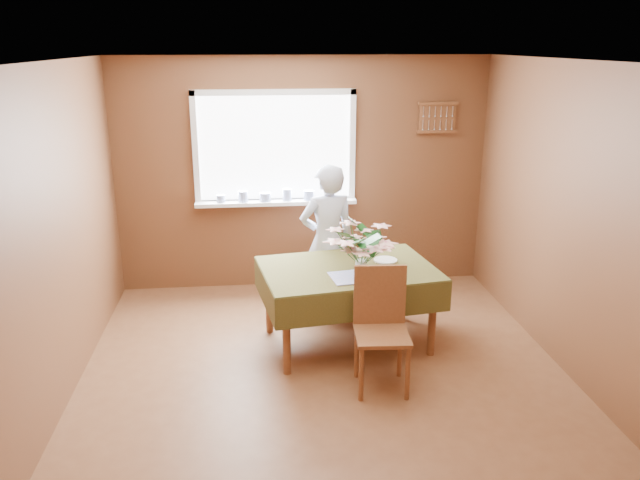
{
  "coord_description": "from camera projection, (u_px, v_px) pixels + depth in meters",
  "views": [
    {
      "loc": [
        -0.54,
        -4.37,
        2.63
      ],
      "look_at": [
        0.0,
        0.55,
        1.05
      ],
      "focal_mm": 35.0,
      "sensor_mm": 36.0,
      "label": 1
    }
  ],
  "objects": [
    {
      "name": "window_assembly",
      "position": [
        275.0,
        167.0,
        6.63
      ],
      "size": [
        1.72,
        0.2,
        1.22
      ],
      "color": "white",
      "rests_on": "wall_back"
    },
    {
      "name": "wall_right",
      "position": [
        584.0,
        228.0,
        4.82
      ],
      "size": [
        0.0,
        4.5,
        4.5
      ],
      "primitive_type": "plane",
      "rotation": [
        1.57,
        0.0,
        -1.57
      ],
      "color": "brown",
      "rests_on": "floor"
    },
    {
      "name": "side_plate",
      "position": [
        385.0,
        260.0,
        5.65
      ],
      "size": [
        0.21,
        0.21,
        0.01
      ],
      "primitive_type": "cylinder",
      "rotation": [
        0.0,
        0.0,
        0.01
      ],
      "color": "white",
      "rests_on": "dining_table"
    },
    {
      "name": "seated_woman",
      "position": [
        327.0,
        241.0,
        6.11
      ],
      "size": [
        0.62,
        0.46,
        1.53
      ],
      "primitive_type": "imported",
      "rotation": [
        0.0,
        0.0,
        3.33
      ],
      "color": "white",
      "rests_on": "floor"
    },
    {
      "name": "table_knife",
      "position": [
        372.0,
        275.0,
        5.28
      ],
      "size": [
        0.04,
        0.2,
        0.0
      ],
      "primitive_type": "cube",
      "rotation": [
        0.0,
        0.0,
        -0.11
      ],
      "color": "silver",
      "rests_on": "dining_table"
    },
    {
      "name": "spoon_rack",
      "position": [
        437.0,
        118.0,
        6.68
      ],
      "size": [
        0.44,
        0.05,
        0.33
      ],
      "color": "brown",
      "rests_on": "wall_back"
    },
    {
      "name": "wall_left",
      "position": [
        48.0,
        246.0,
        4.41
      ],
      "size": [
        0.0,
        4.5,
        4.5
      ],
      "primitive_type": "plane",
      "rotation": [
        1.57,
        0.0,
        1.57
      ],
      "color": "brown",
      "rests_on": "floor"
    },
    {
      "name": "wall_back",
      "position": [
        303.0,
        175.0,
        6.75
      ],
      "size": [
        4.0,
        0.0,
        4.0
      ],
      "primitive_type": "plane",
      "rotation": [
        1.57,
        0.0,
        0.0
      ],
      "color": "brown",
      "rests_on": "floor"
    },
    {
      "name": "dining_table",
      "position": [
        348.0,
        277.0,
        5.51
      ],
      "size": [
        1.64,
        1.24,
        0.74
      ],
      "rotation": [
        0.0,
        0.0,
        0.15
      ],
      "color": "brown",
      "rests_on": "floor"
    },
    {
      "name": "floor",
      "position": [
        327.0,
        385.0,
        5.0
      ],
      "size": [
        4.5,
        4.5,
        0.0
      ],
      "primitive_type": "plane",
      "color": "brown",
      "rests_on": "ground"
    },
    {
      "name": "chair_near",
      "position": [
        381.0,
        323.0,
        4.89
      ],
      "size": [
        0.44,
        0.44,
        0.97
      ],
      "rotation": [
        0.0,
        0.0,
        -0.06
      ],
      "color": "brown",
      "rests_on": "floor"
    },
    {
      "name": "chair_far",
      "position": [
        328.0,
        261.0,
        6.34
      ],
      "size": [
        0.53,
        0.53,
        0.92
      ],
      "rotation": [
        0.0,
        0.0,
        3.62
      ],
      "color": "brown",
      "rests_on": "floor"
    },
    {
      "name": "flower_bouquet",
      "position": [
        361.0,
        243.0,
        5.25
      ],
      "size": [
        0.5,
        0.5,
        0.43
      ],
      "rotation": [
        0.0,
        0.0,
        -0.15
      ],
      "color": "white",
      "rests_on": "dining_table"
    },
    {
      "name": "wall_front",
      "position": [
        396.0,
        405.0,
        2.49
      ],
      "size": [
        4.0,
        0.0,
        4.0
      ],
      "primitive_type": "plane",
      "rotation": [
        -1.57,
        0.0,
        0.0
      ],
      "color": "brown",
      "rests_on": "floor"
    },
    {
      "name": "ceiling",
      "position": [
        329.0,
        62.0,
        4.24
      ],
      "size": [
        4.5,
        4.5,
        0.0
      ],
      "primitive_type": "plane",
      "rotation": [
        3.14,
        0.0,
        0.0
      ],
      "color": "white",
      "rests_on": "wall_back"
    }
  ]
}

